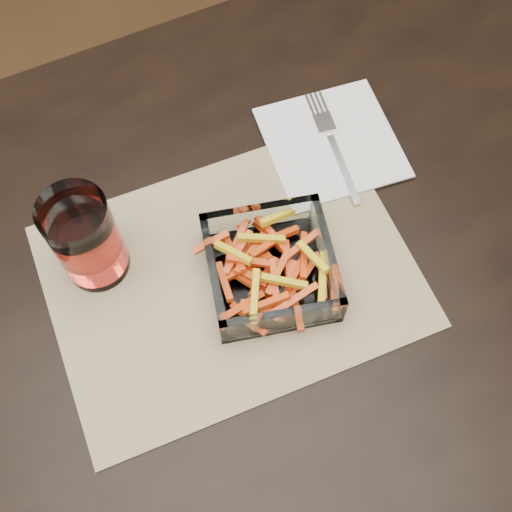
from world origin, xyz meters
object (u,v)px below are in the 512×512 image
object	(u,v)px
glass_bowl	(271,269)
tumbler	(87,241)
dining_table	(231,313)
fork	(332,142)

from	to	relation	value
glass_bowl	tumbler	distance (m)	0.22
dining_table	tumbler	world-z (taller)	tumbler
dining_table	tumbler	distance (m)	0.23
tumbler	fork	distance (m)	0.36
fork	glass_bowl	bearing A→B (deg)	-129.70
glass_bowl	fork	bearing A→B (deg)	40.89
tumbler	fork	bearing A→B (deg)	5.29
glass_bowl	fork	size ratio (longest dim) A/B	0.95
glass_bowl	tumbler	world-z (taller)	tumbler
glass_bowl	tumbler	bearing A→B (deg)	149.51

